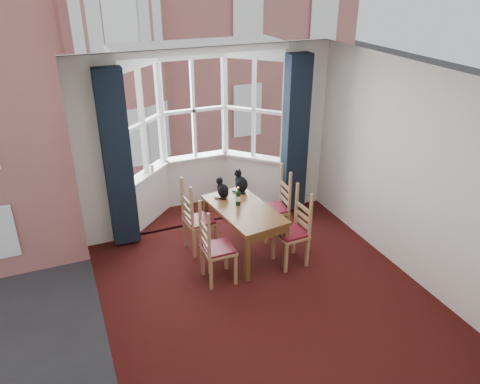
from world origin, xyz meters
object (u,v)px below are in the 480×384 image
dining_table (244,214)px  chair_right_near (297,232)px  cat_right (241,183)px  wine_bottle (238,197)px  chair_left_far (194,223)px  candle_tall (152,168)px  chair_right_far (279,208)px  chair_left_near (212,251)px  cat_left (223,190)px

dining_table → chair_right_near: (0.59, -0.49, -0.17)m
cat_right → wine_bottle: 0.47m
chair_left_far → cat_right: bearing=15.0°
chair_right_near → candle_tall: 2.54m
cat_right → candle_tall: bearing=141.5°
chair_left_far → chair_right_far: size_ratio=1.00×
chair_left_far → candle_tall: (-0.32, 1.14, 0.46)m
chair_left_far → chair_right_near: 1.49m
cat_right → candle_tall: 1.47m
dining_table → cat_right: size_ratio=4.06×
chair_right_far → cat_right: 0.71m
chair_right_near → chair_left_far: bearing=146.9°
wine_bottle → cat_right: bearing=62.5°
chair_left_far → chair_right_near: same height
chair_left_near → cat_right: cat_right is taller
chair_left_near → chair_right_far: size_ratio=1.00×
chair_left_near → chair_right_near: size_ratio=1.00×
wine_bottle → chair_right_far: bearing=8.9°
chair_left_far → cat_left: bearing=14.8°
chair_left_far → chair_right_far: same height
chair_left_near → chair_right_far: (1.34, 0.72, 0.00)m
dining_table → cat_left: 0.53m
chair_left_far → chair_right_far: bearing=-3.3°
chair_left_far → cat_right: 0.95m
cat_right → chair_left_far: bearing=-165.0°
candle_tall → chair_left_near: bearing=-80.7°
wine_bottle → candle_tall: 1.63m
chair_right_near → dining_table: bearing=140.5°
chair_left_near → chair_right_near: 1.25m
cat_right → candle_tall: cat_right is taller
cat_right → candle_tall: size_ratio=2.81×
dining_table → chair_right_far: bearing=19.6°
chair_left_near → chair_right_near: bearing=-0.6°
cat_left → cat_right: (0.33, 0.09, 0.01)m
chair_left_far → candle_tall: candle_tall is taller
chair_left_near → chair_right_far: 1.52m
dining_table → chair_right_far: size_ratio=1.54×
wine_bottle → candle_tall: bearing=125.1°
chair_right_near → candle_tall: size_ratio=7.41×
chair_right_far → cat_right: (-0.51, 0.30, 0.40)m
candle_tall → chair_right_near: bearing=-51.3°
cat_left → wine_bottle: 0.34m
chair_left_far → chair_right_near: size_ratio=1.00×
wine_bottle → candle_tall: (-0.94, 1.33, 0.07)m
chair_left_near → candle_tall: bearing=99.3°
chair_right_near → cat_left: 1.26m
chair_right_near → chair_right_far: size_ratio=1.00×
dining_table → candle_tall: candle_tall is taller
dining_table → cat_left: cat_left is taller
dining_table → cat_left: (-0.15, 0.46, 0.21)m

